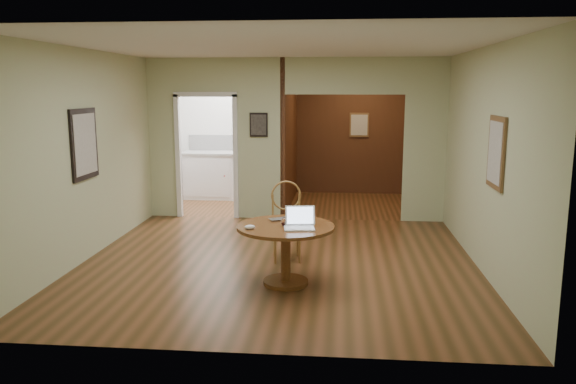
# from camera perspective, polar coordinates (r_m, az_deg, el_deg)

# --- Properties ---
(floor) EXTENTS (5.00, 5.00, 0.00)m
(floor) POSITION_cam_1_polar(r_m,az_deg,el_deg) (7.23, -0.99, -7.21)
(floor) COLOR #442D13
(floor) RESTS_ON ground
(room_shell) EXTENTS (5.20, 7.50, 5.00)m
(room_shell) POSITION_cam_1_polar(r_m,az_deg,el_deg) (10.06, -1.73, 5.28)
(room_shell) COLOR silver
(room_shell) RESTS_ON ground
(dining_table) EXTENTS (1.10, 1.10, 0.69)m
(dining_table) POSITION_cam_1_polar(r_m,az_deg,el_deg) (6.33, -0.24, -4.97)
(dining_table) COLOR brown
(dining_table) RESTS_ON ground
(chair) EXTENTS (0.49, 0.49, 1.02)m
(chair) POSITION_cam_1_polar(r_m,az_deg,el_deg) (7.27, -0.16, -2.47)
(chair) COLOR brown
(chair) RESTS_ON ground
(open_laptop) EXTENTS (0.36, 0.32, 0.23)m
(open_laptop) POSITION_cam_1_polar(r_m,az_deg,el_deg) (6.17, 1.19, -3.08)
(open_laptop) COLOR white
(open_laptop) RESTS_ON dining_table
(closed_laptop) EXTENTS (0.36, 0.32, 0.02)m
(closed_laptop) POSITION_cam_1_polar(r_m,az_deg,el_deg) (6.50, -0.46, -2.84)
(closed_laptop) COLOR #AFAFB4
(closed_laptop) RESTS_ON dining_table
(mouse) EXTENTS (0.13, 0.09, 0.05)m
(mouse) POSITION_cam_1_polar(r_m,az_deg,el_deg) (6.12, -3.91, -3.57)
(mouse) COLOR white
(mouse) RESTS_ON dining_table
(wine_glass) EXTENTS (0.09, 0.09, 0.10)m
(wine_glass) POSITION_cam_1_polar(r_m,az_deg,el_deg) (6.25, -0.33, -3.04)
(wine_glass) COLOR white
(wine_glass) RESTS_ON dining_table
(pen) EXTENTS (0.12, 0.05, 0.01)m
(pen) POSITION_cam_1_polar(r_m,az_deg,el_deg) (6.05, 0.21, -3.93)
(pen) COLOR #0C1355
(pen) RESTS_ON dining_table
(kitchen_cabinet) EXTENTS (2.06, 0.60, 0.94)m
(kitchen_cabinet) POSITION_cam_1_polar(r_m,az_deg,el_deg) (11.37, -5.44, 1.70)
(kitchen_cabinet) COLOR white
(kitchen_cabinet) RESTS_ON ground
(grocery_bag) EXTENTS (0.36, 0.33, 0.30)m
(grocery_bag) POSITION_cam_1_polar(r_m,az_deg,el_deg) (11.22, -3.20, 4.78)
(grocery_bag) COLOR beige
(grocery_bag) RESTS_ON kitchen_cabinet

